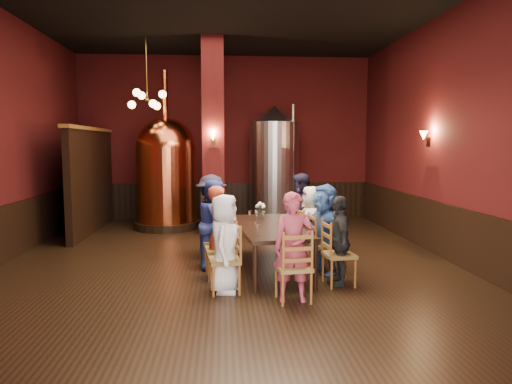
{
  "coord_description": "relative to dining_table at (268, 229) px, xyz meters",
  "views": [
    {
      "loc": [
        -0.09,
        -7.83,
        2.07
      ],
      "look_at": [
        0.5,
        0.2,
        1.24
      ],
      "focal_mm": 32.0,
      "sensor_mm": 36.0,
      "label": 1
    }
  ],
  "objects": [
    {
      "name": "room",
      "position": [
        -0.66,
        0.44,
        1.56
      ],
      "size": [
        10.0,
        10.02,
        4.5
      ],
      "color": "black",
      "rests_on": "ground"
    },
    {
      "name": "wainscot_right",
      "position": [
        3.3,
        0.44,
        -0.19
      ],
      "size": [
        0.08,
        9.9,
        1.0
      ],
      "primitive_type": "cube",
      "color": "black",
      "rests_on": "ground"
    },
    {
      "name": "wainscot_back",
      "position": [
        -0.66,
        5.4,
        -0.19
      ],
      "size": [
        7.9,
        0.08,
        1.0
      ],
      "primitive_type": "cube",
      "color": "black",
      "rests_on": "ground"
    },
    {
      "name": "column",
      "position": [
        -0.96,
        3.24,
        1.56
      ],
      "size": [
        0.58,
        0.58,
        4.5
      ],
      "primitive_type": "cube",
      "color": "#490F10",
      "rests_on": "ground"
    },
    {
      "name": "partition",
      "position": [
        -3.86,
        3.64,
        0.51
      ],
      "size": [
        0.22,
        3.5,
        2.4
      ],
      "primitive_type": "cube",
      "color": "black",
      "rests_on": "ground"
    },
    {
      "name": "pendant_cluster",
      "position": [
        -2.46,
        3.34,
        2.41
      ],
      "size": [
        0.9,
        0.9,
        1.7
      ],
      "primitive_type": null,
      "color": "#A57226",
      "rests_on": "room"
    },
    {
      "name": "sconce_wall",
      "position": [
        3.24,
        1.24,
        1.51
      ],
      "size": [
        0.2,
        0.2,
        0.36
      ],
      "primitive_type": null,
      "rotation": [
        0.0,
        0.0,
        1.57
      ],
      "color": "black",
      "rests_on": "room"
    },
    {
      "name": "sconce_column",
      "position": [
        -0.96,
        2.94,
        1.51
      ],
      "size": [
        0.2,
        0.2,
        0.36
      ],
      "primitive_type": null,
      "rotation": [
        0.0,
        0.0,
        3.14
      ],
      "color": "black",
      "rests_on": "column"
    },
    {
      "name": "dining_table",
      "position": [
        0.0,
        0.0,
        0.0
      ],
      "size": [
        1.27,
        2.5,
        0.75
      ],
      "rotation": [
        0.0,
        0.0,
        0.12
      ],
      "color": "black",
      "rests_on": "ground"
    },
    {
      "name": "chair_0",
      "position": [
        -0.73,
        -1.09,
        -0.23
      ],
      "size": [
        0.51,
        0.51,
        0.92
      ],
      "primitive_type": null,
      "rotation": [
        0.0,
        0.0,
        -1.45
      ],
      "color": "#905C24",
      "rests_on": "ground"
    },
    {
      "name": "person_0",
      "position": [
        -0.73,
        -1.09,
        0.01
      ],
      "size": [
        0.56,
        0.75,
        1.39
      ],
      "primitive_type": "imported",
      "rotation": [
        0.0,
        0.0,
        1.38
      ],
      "color": "white",
      "rests_on": "ground"
    },
    {
      "name": "chair_1",
      "position": [
        -0.81,
        -0.43,
        -0.23
      ],
      "size": [
        0.51,
        0.51,
        0.92
      ],
      "primitive_type": null,
      "rotation": [
        0.0,
        0.0,
        -1.45
      ],
      "color": "#905C24",
      "rests_on": "ground"
    },
    {
      "name": "person_1",
      "position": [
        -0.81,
        -0.43,
        0.04
      ],
      "size": [
        0.37,
        0.54,
        1.45
      ],
      "primitive_type": "imported",
      "rotation": [
        0.0,
        0.0,
        1.61
      ],
      "color": "#B63A1F",
      "rests_on": "ground"
    },
    {
      "name": "chair_2",
      "position": [
        -0.88,
        0.23,
        -0.23
      ],
      "size": [
        0.51,
        0.51,
        0.92
      ],
      "primitive_type": null,
      "rotation": [
        0.0,
        0.0,
        -1.45
      ],
      "color": "#905C24",
      "rests_on": "ground"
    },
    {
      "name": "person_2",
      "position": [
        -0.88,
        0.23,
        0.06
      ],
      "size": [
        0.51,
        0.79,
        1.49
      ],
      "primitive_type": "imported",
      "rotation": [
        0.0,
        0.0,
        1.35
      ],
      "color": "#2B3D92",
      "rests_on": "ground"
    },
    {
      "name": "chair_3",
      "position": [
        -0.96,
        0.89,
        -0.23
      ],
      "size": [
        0.51,
        0.51,
        0.92
      ],
      "primitive_type": null,
      "rotation": [
        0.0,
        0.0,
        -1.45
      ],
      "color": "#905C24",
      "rests_on": "ground"
    },
    {
      "name": "person_3",
      "position": [
        -0.96,
        0.89,
        0.08
      ],
      "size": [
        0.73,
        1.07,
        1.53
      ],
      "primitive_type": "imported",
      "rotation": [
        0.0,
        0.0,
        1.4
      ],
      "color": "black",
      "rests_on": "ground"
    },
    {
      "name": "chair_4",
      "position": [
        0.96,
        -0.89,
        -0.23
      ],
      "size": [
        0.51,
        0.51,
        0.92
      ],
      "primitive_type": null,
      "rotation": [
        0.0,
        0.0,
        1.69
      ],
      "color": "#905C24",
      "rests_on": "ground"
    },
    {
      "name": "person_4",
      "position": [
        0.96,
        -0.89,
        -0.02
      ],
      "size": [
        0.38,
        0.8,
        1.33
      ],
      "primitive_type": "imported",
      "rotation": [
        0.0,
        0.0,
        4.64
      ],
      "color": "black",
      "rests_on": "ground"
    },
    {
      "name": "chair_5",
      "position": [
        0.88,
        -0.23,
        -0.23
      ],
      "size": [
        0.51,
        0.51,
        0.92
      ],
      "primitive_type": null,
      "rotation": [
        0.0,
        0.0,
        1.69
      ],
      "color": "#905C24",
      "rests_on": "ground"
    },
    {
      "name": "person_5",
      "position": [
        0.88,
        -0.23,
        0.04
      ],
      "size": [
        0.89,
        1.41,
        1.45
      ],
      "primitive_type": "imported",
      "rotation": [
        0.0,
        0.0,
        5.09
      ],
      "color": "#355DA0",
      "rests_on": "ground"
    },
    {
      "name": "chair_6",
      "position": [
        0.81,
        0.43,
        -0.23
      ],
      "size": [
        0.51,
        0.51,
        0.92
      ],
      "primitive_type": null,
      "rotation": [
        0.0,
        0.0,
        1.69
      ],
      "color": "#905C24",
      "rests_on": "ground"
    },
    {
      "name": "person_6",
      "position": [
        0.81,
        0.43,
        -0.01
      ],
      "size": [
        0.46,
        0.68,
        1.35
      ],
      "primitive_type": "imported",
      "rotation": [
        0.0,
        0.0,
        4.77
      ],
      "color": "beige",
      "rests_on": "ground"
    },
    {
      "name": "chair_7",
      "position": [
        0.73,
        1.09,
        -0.23
      ],
      "size": [
        0.51,
        0.51,
        0.92
      ],
      "primitive_type": null,
      "rotation": [
        0.0,
        0.0,
        1.69
      ],
      "color": "#905C24",
      "rests_on": "ground"
    },
    {
      "name": "person_7",
      "position": [
        0.73,
        1.09,
        0.08
      ],
      "size": [
        0.59,
        0.83,
        1.54
      ],
      "primitive_type": "imported",
      "rotation": [
        0.0,
        0.0,
        5.04
      ],
      "color": "#1C1932",
      "rests_on": "ground"
    },
    {
      "name": "chair_8",
      "position": [
        0.18,
        -1.54,
        -0.23
      ],
      "size": [
        0.51,
        0.51,
        0.92
      ],
      "primitive_type": null,
      "rotation": [
        0.0,
        0.0,
        3.26
      ],
      "color": "#905C24",
      "rests_on": "ground"
    },
    {
      "name": "person_8",
      "position": [
        0.18,
        -1.54,
        0.04
      ],
      "size": [
        0.54,
        0.37,
        1.46
      ],
      "primitive_type": "imported",
      "rotation": [
        0.0,
        0.0,
        6.25
      ],
      "color": "#A8384C",
      "rests_on": "ground"
    },
    {
      "name": "copper_kettle",
      "position": [
        -2.14,
        4.01,
        0.72
      ],
      "size": [
        1.82,
        1.82,
        3.86
      ],
      "rotation": [
        0.0,
        0.0,
        -0.3
      ],
      "color": "black",
      "rests_on": "ground"
    },
    {
      "name": "steel_vessel",
      "position": [
        0.6,
        4.46,
        0.85
      ],
      "size": [
        1.67,
        1.67,
        3.07
      ],
      "rotation": [
        0.0,
        0.0,
        0.41
      ],
      "color": "#B2B2B7",
      "rests_on": "ground"
    },
    {
      "name": "rose_vase",
      "position": [
        -0.07,
        0.7,
        0.26
      ],
      "size": [
        0.18,
        0.18,
        0.3
      ],
      "color": "white",
      "rests_on": "dining_table"
    },
    {
      "name": "wine_glass_0",
      "position": [
        0.2,
        -0.25,
        0.15
      ],
      "size": [
        0.07,
        0.07,
        0.17
      ],
      "primitive_type": null,
      "color": "white",
      "rests_on": "dining_table"
    },
    {
      "name": "wine_glass_1",
      "position": [
        -0.16,
        0.63,
        0.15
      ],
      "size": [
        0.07,
        0.07,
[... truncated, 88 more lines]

